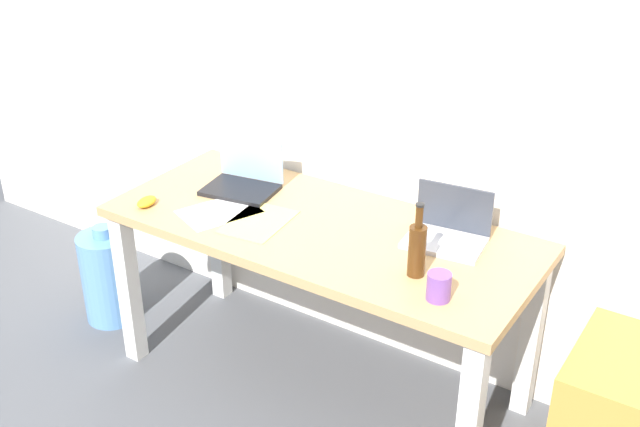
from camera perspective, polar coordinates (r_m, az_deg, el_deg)
name	(u,v)px	position (r m, az deg, el deg)	size (l,w,h in m)	color
ground_plane	(320,380)	(3.40, 0.00, -12.14)	(8.00, 8.00, 0.00)	#515459
back_wall	(378,60)	(3.10, 4.29, 11.20)	(5.20, 0.08, 2.60)	silver
desk	(320,249)	(3.03, 0.00, -2.60)	(1.68, 0.72, 0.75)	tan
laptop_left	(244,179)	(3.26, -5.61, 2.56)	(0.32, 0.26, 0.21)	black
laptop_right	(448,231)	(2.88, 9.36, -1.26)	(0.31, 0.24, 0.20)	silver
beer_bottle	(417,248)	(2.63, 7.15, -2.56)	(0.06, 0.06, 0.27)	#47280F
computer_mouse	(147,202)	(3.19, -12.61, 0.85)	(0.06, 0.10, 0.03)	gold
coffee_mug	(439,286)	(2.54, 8.72, -5.32)	(0.08, 0.08, 0.10)	#724799
paper_sheet_front_left	(219,212)	(3.10, -7.42, 0.13)	(0.21, 0.30, 0.00)	white
paper_yellow_folder	(259,222)	(3.01, -4.53, -0.60)	(0.21, 0.30, 0.00)	#F4E06B
water_cooler_jug	(109,276)	(3.79, -15.26, -4.48)	(0.25, 0.25, 0.49)	#598CC6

